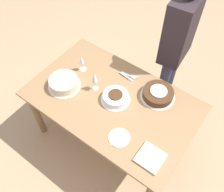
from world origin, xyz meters
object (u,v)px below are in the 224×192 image
object	(u,v)px
cake_back_decorated	(64,83)
wine_glass_far	(94,78)
cake_center_white	(116,97)
cake_front_chocolate	(158,94)
wine_glass_near	(82,60)
person_cutting	(177,41)

from	to	relation	value
cake_back_decorated	wine_glass_far	distance (m)	0.32
cake_center_white	cake_front_chocolate	bearing A→B (deg)	-138.16
wine_glass_far	cake_front_chocolate	bearing A→B (deg)	-152.61
cake_center_white	wine_glass_far	distance (m)	0.26
cake_center_white	cake_back_decorated	world-z (taller)	cake_back_decorated
wine_glass_far	wine_glass_near	bearing A→B (deg)	-24.36
cake_front_chocolate	wine_glass_near	xyz separation A→B (m)	(0.77, 0.15, 0.09)
cake_back_decorated	person_cutting	size ratio (longest dim) A/B	0.19
cake_back_decorated	wine_glass_far	size ratio (longest dim) A/B	1.39
cake_front_chocolate	cake_back_decorated	bearing A→B (deg)	28.44
cake_front_chocolate	person_cutting	distance (m)	0.58
wine_glass_near	cake_back_decorated	bearing A→B (deg)	89.52
cake_front_chocolate	cake_back_decorated	xyz separation A→B (m)	(0.77, 0.42, 0.01)
wine_glass_near	cake_center_white	bearing A→B (deg)	167.59
cake_back_decorated	cake_center_white	bearing A→B (deg)	-161.74
cake_center_white	cake_front_chocolate	world-z (taller)	cake_front_chocolate
wine_glass_far	person_cutting	xyz separation A→B (m)	(-0.39, -0.80, 0.07)
cake_front_chocolate	wine_glass_far	bearing A→B (deg)	27.39
cake_front_chocolate	wine_glass_near	distance (m)	0.79
cake_center_white	cake_front_chocolate	distance (m)	0.39
cake_center_white	wine_glass_near	xyz separation A→B (m)	(0.48, -0.11, 0.09)
cake_center_white	cake_back_decorated	xyz separation A→B (m)	(0.48, 0.16, 0.01)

